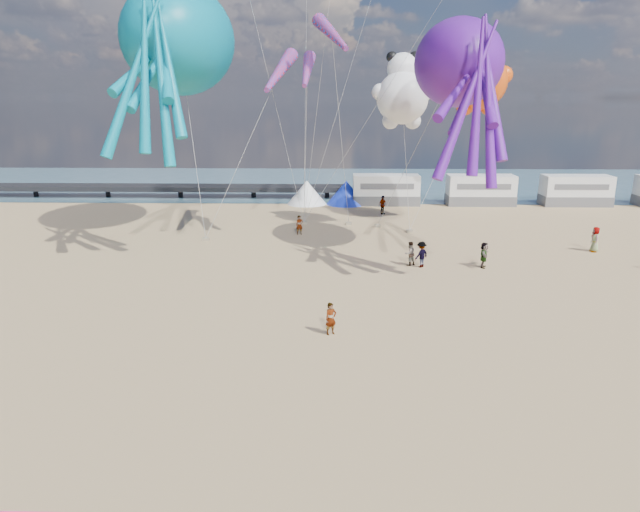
# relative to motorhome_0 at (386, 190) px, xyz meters

# --- Properties ---
(ground) EXTENTS (120.00, 120.00, 0.00)m
(ground) POSITION_rel_motorhome_0_xyz_m (-6.00, -40.00, -1.50)
(ground) COLOR tan
(ground) RESTS_ON ground
(water) EXTENTS (120.00, 120.00, 0.00)m
(water) POSITION_rel_motorhome_0_xyz_m (-6.00, 15.00, -1.48)
(water) COLOR #3C6072
(water) RESTS_ON ground
(pier) EXTENTS (60.00, 3.00, 0.50)m
(pier) POSITION_rel_motorhome_0_xyz_m (-34.00, 4.00, -0.50)
(pier) COLOR black
(pier) RESTS_ON ground
(motorhome_0) EXTENTS (6.60, 2.50, 3.00)m
(motorhome_0) POSITION_rel_motorhome_0_xyz_m (0.00, 0.00, 0.00)
(motorhome_0) COLOR silver
(motorhome_0) RESTS_ON ground
(motorhome_1) EXTENTS (6.60, 2.50, 3.00)m
(motorhome_1) POSITION_rel_motorhome_0_xyz_m (9.50, 0.00, 0.00)
(motorhome_1) COLOR silver
(motorhome_1) RESTS_ON ground
(motorhome_2) EXTENTS (6.60, 2.50, 3.00)m
(motorhome_2) POSITION_rel_motorhome_0_xyz_m (19.00, 0.00, 0.00)
(motorhome_2) COLOR silver
(motorhome_2) RESTS_ON ground
(tent_white) EXTENTS (4.00, 4.00, 2.40)m
(tent_white) POSITION_rel_motorhome_0_xyz_m (-8.00, 0.00, -0.30)
(tent_white) COLOR white
(tent_white) RESTS_ON ground
(tent_blue) EXTENTS (4.00, 4.00, 2.40)m
(tent_blue) POSITION_rel_motorhome_0_xyz_m (-4.00, 0.00, -0.30)
(tent_blue) COLOR #1933CC
(tent_blue) RESTS_ON ground
(standing_person) EXTENTS (0.66, 0.59, 1.51)m
(standing_person) POSITION_rel_motorhome_0_xyz_m (-5.34, -33.14, -0.74)
(standing_person) COLOR tan
(standing_person) RESTS_ON ground
(beachgoer_1) EXTENTS (0.91, 0.82, 1.56)m
(beachgoer_1) POSITION_rel_motorhome_0_xyz_m (-0.33, -21.87, -0.72)
(beachgoer_1) COLOR #7F6659
(beachgoer_1) RESTS_ON ground
(beachgoer_2) EXTENTS (1.03, 1.01, 1.67)m
(beachgoer_2) POSITION_rel_motorhome_0_xyz_m (0.35, -22.28, -0.66)
(beachgoer_2) COLOR #7F6659
(beachgoer_2) RESTS_ON ground
(beachgoer_3) EXTENTS (1.25, 1.26, 1.75)m
(beachgoer_3) POSITION_rel_motorhome_0_xyz_m (-0.73, -5.12, -0.63)
(beachgoer_3) COLOR #7F6659
(beachgoer_3) RESTS_ON ground
(beachgoer_4) EXTENTS (0.67, 1.04, 1.64)m
(beachgoer_4) POSITION_rel_motorhome_0_xyz_m (4.31, -22.25, -0.68)
(beachgoer_4) COLOR #7F6659
(beachgoer_4) RESTS_ON ground
(beachgoer_5) EXTENTS (1.47, 0.77, 1.52)m
(beachgoer_5) POSITION_rel_motorhome_0_xyz_m (-7.95, -13.43, -0.74)
(beachgoer_5) COLOR #7F6659
(beachgoer_5) RESTS_ON ground
(beachgoer_6) EXTENTS (0.46, 0.67, 1.77)m
(beachgoer_6) POSITION_rel_motorhome_0_xyz_m (13.06, -18.18, -0.61)
(beachgoer_6) COLOR #7F6659
(beachgoer_6) RESTS_ON ground
(sandbag_a) EXTENTS (0.50, 0.35, 0.22)m
(sandbag_a) POSITION_rel_motorhome_0_xyz_m (-14.93, -15.66, -1.39)
(sandbag_a) COLOR gray
(sandbag_a) RESTS_ON ground
(sandbag_b) EXTENTS (0.50, 0.35, 0.22)m
(sandbag_b) POSITION_rel_motorhome_0_xyz_m (-1.56, -10.53, -1.39)
(sandbag_b) COLOR gray
(sandbag_b) RESTS_ON ground
(sandbag_c) EXTENTS (0.50, 0.35, 0.22)m
(sandbag_c) POSITION_rel_motorhome_0_xyz_m (0.87, -12.46, -1.39)
(sandbag_c) COLOR gray
(sandbag_c) RESTS_ON ground
(sandbag_d) EXTENTS (0.50, 0.35, 0.22)m
(sandbag_d) POSITION_rel_motorhome_0_xyz_m (-3.96, -9.81, -1.39)
(sandbag_d) COLOR gray
(sandbag_d) RESTS_ON ground
(sandbag_e) EXTENTS (0.50, 0.35, 0.22)m
(sandbag_e) POSITION_rel_motorhome_0_xyz_m (-7.80, -9.45, -1.39)
(sandbag_e) COLOR gray
(sandbag_e) RESTS_ON ground
(kite_octopus_teal) EXTENTS (5.99, 12.94, 14.53)m
(kite_octopus_teal) POSITION_rel_motorhome_0_xyz_m (-16.63, -13.28, 13.03)
(kite_octopus_teal) COLOR #057C95
(kite_octopus_purple) EXTENTS (6.94, 11.33, 12.05)m
(kite_octopus_purple) POSITION_rel_motorhome_0_xyz_m (2.52, -19.37, 11.05)
(kite_octopus_purple) COLOR #561594
(kite_panda) EXTENTS (5.32, 5.07, 6.83)m
(kite_panda) POSITION_rel_motorhome_0_xyz_m (-0.04, -11.94, 8.94)
(kite_panda) COLOR white
(kite_teddy_orange) EXTENTS (6.47, 6.24, 7.63)m
(kite_teddy_orange) POSITION_rel_motorhome_0_xyz_m (6.16, -9.96, 10.20)
(kite_teddy_orange) COLOR #E24B0C
(windsock_left) EXTENTS (2.29, 8.03, 7.95)m
(windsock_left) POSITION_rel_motorhome_0_xyz_m (-9.21, -14.15, 10.79)
(windsock_left) COLOR red
(windsock_mid) EXTENTS (2.98, 5.31, 5.33)m
(windsock_mid) POSITION_rel_motorhome_0_xyz_m (-5.45, -16.61, 13.07)
(windsock_mid) COLOR red
(windsock_right) EXTENTS (1.12, 4.55, 4.51)m
(windsock_right) POSITION_rel_motorhome_0_xyz_m (-7.15, -15.86, 10.76)
(windsock_right) COLOR red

